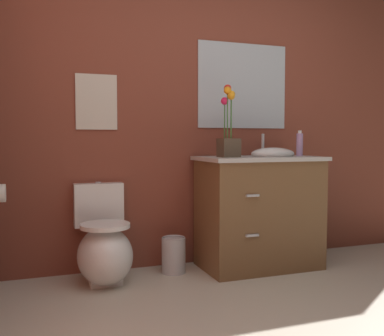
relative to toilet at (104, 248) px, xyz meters
name	(u,v)px	position (x,y,z in m)	size (l,w,h in m)	color
wall_back	(216,110)	(0.97, 0.30, 1.01)	(4.72, 0.05, 2.50)	brown
toilet	(104,248)	(0.00, 0.00, 0.00)	(0.38, 0.59, 0.69)	white
vanity_cabinet	(259,210)	(1.21, -0.03, 0.20)	(0.94, 0.56, 1.05)	brown
flower_vase	(229,134)	(0.92, -0.07, 0.80)	(0.14, 0.14, 0.54)	#4C3D2D
soap_bottle	(300,144)	(1.57, -0.03, 0.72)	(0.05, 0.05, 0.20)	#B28CBF
trash_bin	(174,255)	(0.53, 0.05, -0.11)	(0.18, 0.18, 0.27)	#B7B7BC
wall_poster	(96,102)	(0.00, 0.27, 1.04)	(0.30, 0.01, 0.41)	beige
wall_mirror	(243,86)	(1.21, 0.27, 1.21)	(0.80, 0.01, 0.70)	#B2BCC6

